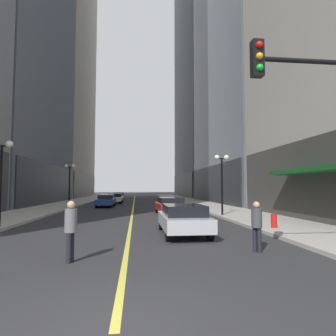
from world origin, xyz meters
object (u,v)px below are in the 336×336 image
(pedestrian_with_orange_bag, at_px, (257,223))
(street_lamp_left_near, at_px, (1,164))
(car_grey, at_px, (119,196))
(street_lamp_right_mid, at_px, (222,171))
(fire_hydrant_right, at_px, (274,222))
(car_silver, at_px, (183,218))
(pedestrian_in_grey_suit, at_px, (71,226))
(car_blue, at_px, (106,200))
(car_red, at_px, (170,205))
(street_lamp_left_far, at_px, (70,176))
(car_white, at_px, (115,198))

(pedestrian_with_orange_bag, height_order, street_lamp_left_near, street_lamp_left_near)
(car_grey, bearing_deg, pedestrian_with_orange_bag, -80.39)
(street_lamp_right_mid, distance_m, fire_hydrant_right, 7.42)
(car_silver, bearing_deg, pedestrian_in_grey_suit, -131.41)
(street_lamp_right_mid, bearing_deg, car_grey, 107.42)
(car_blue, height_order, fire_hydrant_right, car_blue)
(street_lamp_left_near, bearing_deg, fire_hydrant_right, -7.57)
(car_silver, relative_size, pedestrian_in_grey_suit, 2.67)
(pedestrian_with_orange_bag, xyz_separation_m, fire_hydrant_right, (2.72, 4.38, -0.54))
(car_silver, xyz_separation_m, street_lamp_left_near, (-8.77, 2.44, 2.54))
(car_red, height_order, fire_hydrant_right, car_red)
(street_lamp_left_near, bearing_deg, car_grey, 83.43)
(car_red, relative_size, pedestrian_with_orange_bag, 2.88)
(pedestrian_in_grey_suit, height_order, street_lamp_left_far, street_lamp_left_far)
(street_lamp_left_far, height_order, fire_hydrant_right, street_lamp_left_far)
(pedestrian_in_grey_suit, height_order, pedestrian_with_orange_bag, pedestrian_in_grey_suit)
(car_white, relative_size, pedestrian_in_grey_suit, 2.80)
(car_blue, height_order, street_lamp_right_mid, street_lamp_right_mid)
(car_blue, xyz_separation_m, car_white, (0.45, 7.65, 0.00))
(street_lamp_right_mid, bearing_deg, car_white, 114.46)
(car_silver, distance_m, pedestrian_in_grey_suit, 5.87)
(pedestrian_with_orange_bag, height_order, street_lamp_right_mid, street_lamp_right_mid)
(car_red, distance_m, street_lamp_left_near, 12.05)
(street_lamp_left_near, height_order, street_lamp_right_mid, same)
(car_white, height_order, street_lamp_left_near, street_lamp_left_near)
(car_red, xyz_separation_m, car_white, (-5.39, 17.37, -0.00))
(street_lamp_left_near, bearing_deg, car_silver, -15.55)
(car_silver, xyz_separation_m, street_lamp_left_far, (-8.77, 17.49, 2.54))
(car_red, xyz_separation_m, car_blue, (-5.84, 9.71, -0.00))
(car_silver, relative_size, street_lamp_left_near, 1.02)
(car_blue, height_order, street_lamp_left_near, street_lamp_left_near)
(pedestrian_with_orange_bag, bearing_deg, fire_hydrant_right, 58.20)
(street_lamp_right_mid, bearing_deg, street_lamp_left_far, 142.06)
(car_grey, distance_m, street_lamp_left_near, 33.86)
(car_white, distance_m, street_lamp_left_far, 10.62)
(car_blue, distance_m, fire_hydrant_right, 21.13)
(car_white, distance_m, car_grey, 8.96)
(pedestrian_in_grey_suit, height_order, street_lamp_left_near, street_lamp_left_near)
(fire_hydrant_right, bearing_deg, car_red, 113.93)
(car_silver, bearing_deg, car_white, 100.17)
(street_lamp_left_far, distance_m, street_lamp_right_mid, 16.23)
(car_red, distance_m, fire_hydrant_right, 9.84)
(car_silver, relative_size, fire_hydrant_right, 5.68)
(car_red, height_order, pedestrian_with_orange_bag, pedestrian_with_orange_bag)
(car_blue, height_order, pedestrian_with_orange_bag, pedestrian_with_orange_bag)
(street_lamp_left_near, height_order, street_lamp_left_far, same)
(car_blue, distance_m, street_lamp_right_mid, 15.30)
(car_white, bearing_deg, car_red, -72.76)
(street_lamp_left_far, relative_size, fire_hydrant_right, 5.54)
(car_blue, xyz_separation_m, street_lamp_left_far, (-3.48, -1.89, 2.54))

